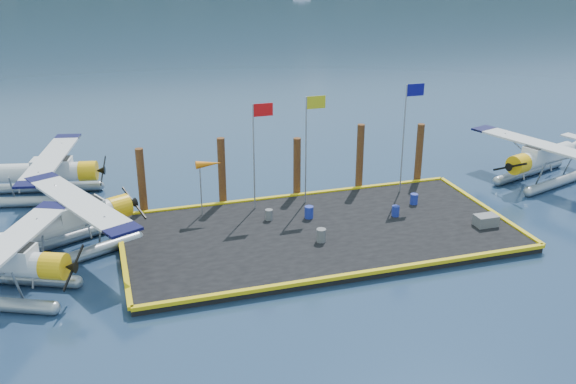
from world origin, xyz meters
name	(u,v)px	position (x,y,z in m)	size (l,w,h in m)	color
ground	(319,237)	(0.00, 0.00, 0.00)	(4000.00, 4000.00, 0.00)	navy
dock	(319,233)	(0.00, 0.00, 0.20)	(20.00, 10.00, 0.40)	black
dock_bumpers	(319,228)	(0.00, 0.00, 0.49)	(20.25, 10.25, 0.18)	gold
seaplane_a	(2,266)	(-15.06, -1.72, 1.48)	(8.85, 9.29, 3.40)	#8D949A
seaplane_b	(73,223)	(-12.16, 1.95, 1.53)	(9.15, 9.59, 3.52)	#8D949A
seaplane_c	(46,175)	(-13.73, 9.79, 1.52)	(9.05, 9.85, 3.49)	#8D949A
seaplane_d	(543,159)	(16.32, 3.58, 1.53)	(9.18, 9.81, 3.51)	#8D949A
drum_0	(269,215)	(-2.16, 2.07, 0.69)	(0.41, 0.41, 0.58)	#58595D
drum_1	(321,235)	(-0.38, -1.32, 0.74)	(0.48, 0.48, 0.68)	#58595D
drum_2	(396,211)	(4.60, 0.51, 0.69)	(0.42, 0.42, 0.59)	navy
drum_4	(414,199)	(6.38, 1.76, 0.71)	(0.43, 0.43, 0.61)	navy
drum_5	(309,212)	(-0.01, 1.65, 0.73)	(0.47, 0.47, 0.67)	navy
crate	(486,220)	(8.62, -2.05, 0.69)	(1.17, 0.78, 0.58)	#58595D
flagpole_red	(257,140)	(-2.29, 3.80, 4.40)	(1.14, 0.08, 6.00)	gray
flagpole_yellow	(310,133)	(0.70, 3.80, 4.51)	(1.14, 0.08, 6.20)	gray
flagpole_blue	(407,122)	(6.70, 3.80, 4.69)	(1.14, 0.08, 6.50)	gray
windsock	(208,165)	(-5.03, 3.80, 3.23)	(1.40, 0.44, 3.12)	gray
piling_0	(142,183)	(-8.50, 5.40, 2.00)	(0.44, 0.44, 4.00)	#492314
piling_1	(222,173)	(-4.00, 5.40, 2.10)	(0.44, 0.44, 4.20)	#492314
piling_2	(297,169)	(0.50, 5.40, 1.90)	(0.44, 0.44, 3.80)	#492314
piling_3	(360,159)	(4.50, 5.40, 2.15)	(0.44, 0.44, 4.30)	#492314
piling_4	(419,155)	(8.50, 5.40, 2.00)	(0.44, 0.44, 4.00)	#492314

